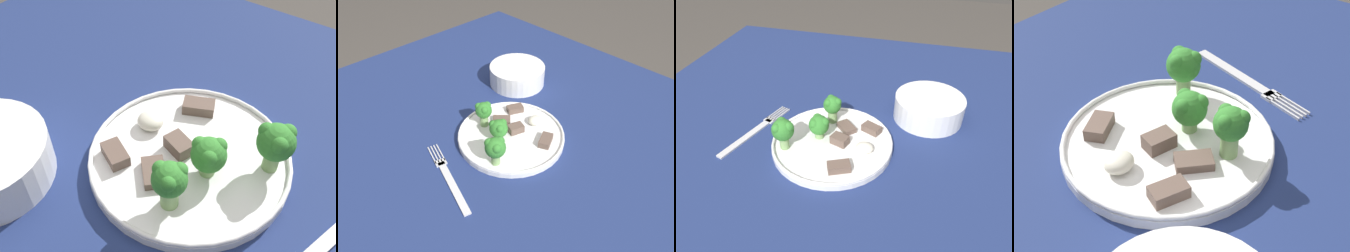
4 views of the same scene
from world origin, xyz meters
The scene contains 11 objects.
table centered at (0.00, 0.00, 0.67)m, with size 1.06×1.02×0.78m.
dinner_plate centered at (0.00, -0.09, 0.79)m, with size 0.25×0.25×0.02m.
fork centered at (-0.18, -0.09, 0.78)m, with size 0.08×0.21×0.00m.
broccoli_floret_near_rim_left centered at (-0.09, -0.14, 0.83)m, with size 0.05×0.04×0.07m.
broccoli_floret_center_left centered at (-0.03, -0.09, 0.82)m, with size 0.04×0.04×0.05m.
broccoli_floret_back_left centered at (-0.02, -0.02, 0.83)m, with size 0.04×0.04×0.06m.
meat_slice_front_slice centered at (0.02, -0.09, 0.80)m, with size 0.04×0.03×0.02m.
meat_slice_middle_slice centered at (0.04, -0.17, 0.80)m, with size 0.05×0.04×0.02m.
meat_slice_rear_slice centered at (0.07, -0.04, 0.80)m, with size 0.05×0.04×0.01m.
meat_slice_edge_slice centered at (0.02, -0.05, 0.80)m, with size 0.05×0.05×0.01m.
sauce_dollop centered at (0.07, -0.11, 0.80)m, with size 0.04×0.03×0.02m.
Camera 4 is at (0.33, 0.17, 1.14)m, focal length 50.00 mm.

